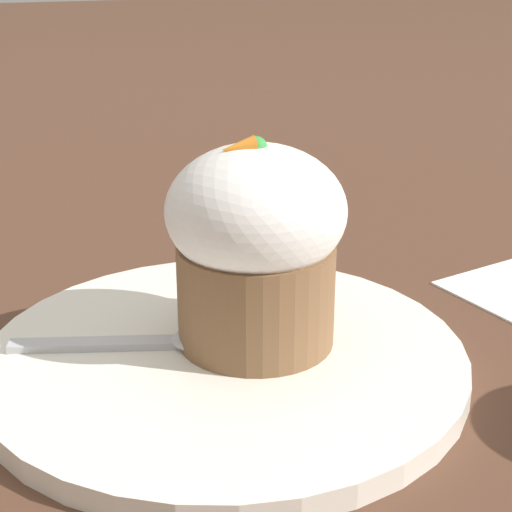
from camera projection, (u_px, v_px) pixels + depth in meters
The scene contains 4 objects.
ground_plane at pixel (225, 371), 0.43m from camera, with size 4.00×4.00×0.00m, color #513323.
dessert_plate at pixel (225, 361), 0.43m from camera, with size 0.24×0.24×0.01m.
carrot_cake at pixel (256, 244), 0.42m from camera, with size 0.09×0.09×0.11m.
spoon at pixel (170, 341), 0.43m from camera, with size 0.12×0.04×0.01m.
Camera 1 is at (0.09, 0.37, 0.22)m, focal length 60.00 mm.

